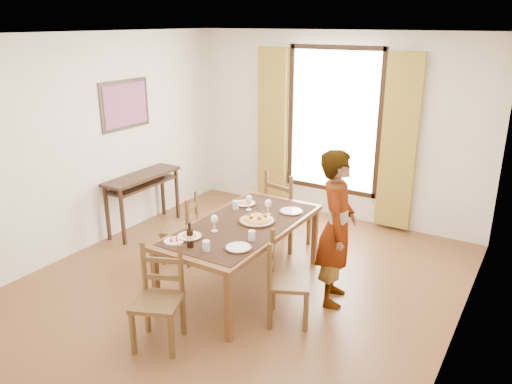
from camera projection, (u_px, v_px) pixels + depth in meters
The scene contains 22 objects.
ground at pixel (242, 283), 5.67m from camera, with size 5.00×5.00×0.00m, color #482216.
room_shell at pixel (247, 148), 5.27m from camera, with size 4.60×5.10×2.74m.
console_table at pixel (142, 183), 6.92m from camera, with size 0.38×1.20×0.80m.
dining_table at pixel (243, 229), 5.37m from camera, with size 1.00×1.96×0.76m.
chair_west at pixel (182, 231), 6.07m from camera, with size 0.48×0.48×0.86m.
chair_north at pixel (286, 211), 6.44m from camera, with size 0.54×0.54×1.04m.
chair_south at pixel (159, 301), 4.49m from camera, with size 0.54×0.54×0.93m.
chair_east at pixel (286, 283), 4.83m from camera, with size 0.53×0.53×0.90m.
man at pixel (337, 228), 5.06m from camera, with size 0.56×0.69×1.64m, color gray.
plate_sw at pixel (190, 235), 5.00m from camera, with size 0.27×0.27×0.05m, color silver, non-canonical shape.
plate_se at pixel (238, 246), 4.76m from camera, with size 0.27×0.27×0.05m, color silver, non-canonical shape.
plate_nw at pixel (245, 202), 5.90m from camera, with size 0.27×0.27×0.05m, color silver, non-canonical shape.
plate_ne at pixel (291, 210), 5.66m from camera, with size 0.27×0.27×0.05m, color silver, non-canonical shape.
pasta_platter at pixel (257, 218), 5.38m from camera, with size 0.40×0.40×0.10m, color #BF6B18, non-canonical shape.
caprese_plate at pixel (174, 240), 4.91m from camera, with size 0.20×0.20×0.04m, color silver, non-canonical shape.
wine_glass_a at pixel (214, 223), 5.13m from camera, with size 0.08×0.08×0.18m, color white, non-canonical shape.
wine_glass_b at pixel (268, 207), 5.57m from camera, with size 0.08×0.08×0.18m, color white, non-canonical shape.
wine_glass_c at pixel (249, 203), 5.70m from camera, with size 0.08×0.08×0.18m, color white, non-canonical shape.
tumbler_a at pixel (252, 236), 4.93m from camera, with size 0.07×0.07×0.10m, color silver.
tumbler_b at pixel (236, 205), 5.74m from camera, with size 0.07×0.07×0.10m, color silver.
tumbler_c at pixel (206, 246), 4.71m from camera, with size 0.07×0.07×0.10m, color silver.
wine_bottle at pixel (190, 235), 4.76m from camera, with size 0.07×0.07×0.25m, color black, non-canonical shape.
Camera 1 is at (2.75, -4.20, 2.83)m, focal length 35.00 mm.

